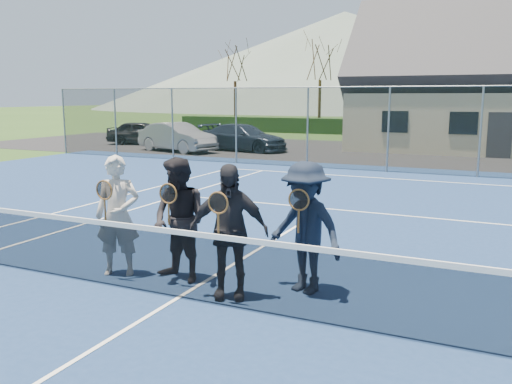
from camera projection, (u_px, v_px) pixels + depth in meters
ground at (415, 155)px, 25.06m from camera, size 220.00×220.00×0.00m
court_surface at (178, 299)px, 7.20m from camera, size 30.00×30.00×0.02m
tarmac_carpark at (332, 151)px, 26.72m from camera, size 40.00×12.00×0.01m
hedge_row at (444, 129)px, 35.68m from camera, size 40.00×1.20×1.10m
hill_west at (343, 62)px, 100.84m from camera, size 110.00×110.00×18.00m
car_a at (142, 133)px, 30.29m from camera, size 4.13×2.54×1.31m
car_b at (177, 137)px, 26.33m from camera, size 4.51×2.56×1.41m
car_c at (244, 138)px, 26.69m from camera, size 4.75×2.46×1.32m
court_markings at (178, 298)px, 7.20m from camera, size 11.03×23.83×0.01m
tennis_net at (177, 261)px, 7.11m from camera, size 11.68×0.08×1.10m
perimeter_fence at (388, 129)px, 18.99m from camera, size 30.07×0.07×3.02m
tree_a at (235, 56)px, 42.30m from camera, size 3.20×3.20×7.77m
tree_b at (321, 53)px, 39.39m from camera, size 3.20×3.20×7.77m
tree_c at (484, 47)px, 34.83m from camera, size 3.20×3.20×7.77m
player_a at (118, 216)px, 8.03m from camera, size 0.77×0.66×1.80m
player_b at (180, 220)px, 7.75m from camera, size 1.00×0.86×1.80m
player_c at (228, 231)px, 7.11m from camera, size 1.14×0.78×1.80m
player_d at (305, 228)px, 7.31m from camera, size 1.31×1.00×1.80m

